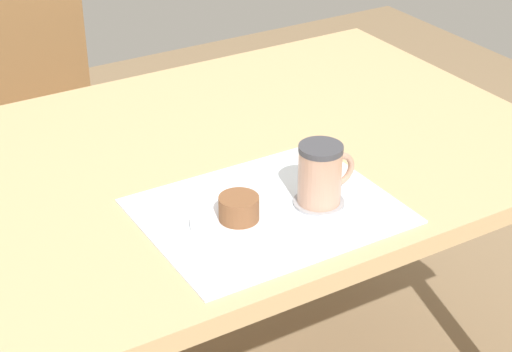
{
  "coord_description": "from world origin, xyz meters",
  "views": [
    {
      "loc": [
        -0.7,
        -1.26,
        1.46
      ],
      "look_at": [
        -0.06,
        -0.19,
        0.76
      ],
      "focal_mm": 60.0,
      "sensor_mm": 36.0,
      "label": 1
    }
  ],
  "objects_px": {
    "pastry_plate": "(239,222)",
    "coffee_mug": "(321,174)",
    "dining_table": "(233,182)",
    "wooden_chair": "(35,117)",
    "pastry": "(239,208)"
  },
  "relations": [
    {
      "from": "pastry_plate",
      "to": "coffee_mug",
      "type": "distance_m",
      "value": 0.16
    },
    {
      "from": "dining_table",
      "to": "wooden_chair",
      "type": "height_order",
      "value": "wooden_chair"
    },
    {
      "from": "pastry_plate",
      "to": "dining_table",
      "type": "bearing_deg",
      "value": 62.88
    },
    {
      "from": "pastry_plate",
      "to": "pastry",
      "type": "distance_m",
      "value": 0.03
    },
    {
      "from": "dining_table",
      "to": "wooden_chair",
      "type": "xyz_separation_m",
      "value": [
        -0.16,
        0.78,
        -0.14
      ]
    },
    {
      "from": "wooden_chair",
      "to": "dining_table",
      "type": "bearing_deg",
      "value": 101.79
    },
    {
      "from": "pastry_plate",
      "to": "coffee_mug",
      "type": "bearing_deg",
      "value": -4.18
    },
    {
      "from": "coffee_mug",
      "to": "dining_table",
      "type": "bearing_deg",
      "value": 96.3
    },
    {
      "from": "dining_table",
      "to": "pastry_plate",
      "type": "distance_m",
      "value": 0.28
    },
    {
      "from": "pastry_plate",
      "to": "coffee_mug",
      "type": "relative_size",
      "value": 1.48
    },
    {
      "from": "coffee_mug",
      "to": "pastry",
      "type": "bearing_deg",
      "value": 175.82
    },
    {
      "from": "wooden_chair",
      "to": "pastry",
      "type": "relative_size",
      "value": 13.45
    },
    {
      "from": "pastry",
      "to": "wooden_chair",
      "type": "bearing_deg",
      "value": 91.75
    },
    {
      "from": "dining_table",
      "to": "coffee_mug",
      "type": "xyz_separation_m",
      "value": [
        0.03,
        -0.25,
        0.13
      ]
    },
    {
      "from": "wooden_chair",
      "to": "coffee_mug",
      "type": "xyz_separation_m",
      "value": [
        0.18,
        -1.04,
        0.27
      ]
    }
  ]
}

